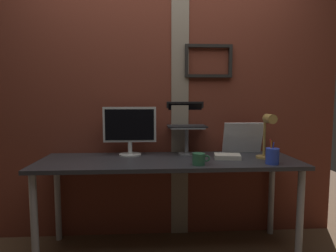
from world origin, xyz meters
name	(u,v)px	position (x,y,z in m)	size (l,w,h in m)	color
brick_wall_back	(159,104)	(0.00, 0.40, 1.16)	(3.15, 0.16, 2.32)	brown
desk	(169,169)	(0.06, 0.04, 0.67)	(1.99, 0.60, 0.74)	#333338
monitor	(130,127)	(-0.25, 0.22, 0.98)	(0.43, 0.18, 0.40)	silver
laptop_stand	(187,136)	(0.22, 0.22, 0.90)	(0.28, 0.22, 0.23)	gray
laptop	(186,120)	(0.22, 0.29, 1.03)	(0.32, 0.27, 0.21)	black
whiteboard_panel	(243,138)	(0.72, 0.26, 0.88)	(0.34, 0.02, 0.27)	white
desk_lamp	(267,131)	(0.82, -0.01, 0.96)	(0.12, 0.20, 0.35)	tan
pen_cup	(272,156)	(0.80, -0.16, 0.80)	(0.09, 0.09, 0.18)	blue
coffee_mug	(199,159)	(0.26, -0.16, 0.79)	(0.13, 0.09, 0.08)	#33724C
paper_clutter_stack	(227,156)	(0.52, 0.04, 0.76)	(0.20, 0.14, 0.03)	silver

